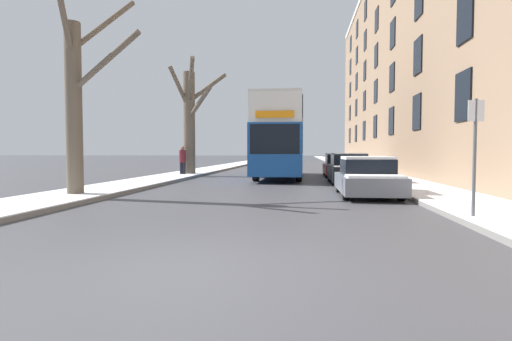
{
  "coord_description": "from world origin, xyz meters",
  "views": [
    {
      "loc": [
        1.48,
        -4.87,
        1.51
      ],
      "look_at": [
        -0.69,
        13.45,
        0.64
      ],
      "focal_mm": 28.0,
      "sensor_mm": 36.0,
      "label": 1
    }
  ],
  "objects": [
    {
      "name": "sidewalk_right",
      "position": [
        6.0,
        53.0,
        0.08
      ],
      "size": [
        2.52,
        130.0,
        0.16
      ],
      "color": "slate",
      "rests_on": "ground"
    },
    {
      "name": "pedestrian_left_sidewalk",
      "position": [
        -5.8,
        18.62,
        1.02
      ],
      "size": [
        0.41,
        0.41,
        1.86
      ],
      "rotation": [
        0.0,
        0.0,
        6.12
      ],
      "color": "black",
      "rests_on": "ground"
    },
    {
      "name": "sidewalk_left",
      "position": [
        -6.0,
        53.0,
        0.08
      ],
      "size": [
        2.52,
        130.0,
        0.16
      ],
      "color": "slate",
      "rests_on": "ground"
    },
    {
      "name": "parked_car_2",
      "position": [
        3.65,
        20.01,
        0.65
      ],
      "size": [
        1.75,
        4.45,
        1.41
      ],
      "color": "maroon",
      "rests_on": "ground"
    },
    {
      "name": "double_decker_bus",
      "position": [
        0.17,
        18.47,
        2.5
      ],
      "size": [
        2.57,
        10.07,
        4.42
      ],
      "color": "#194C99",
      "rests_on": "ground"
    },
    {
      "name": "terrace_facade_right",
      "position": [
        11.75,
        25.32,
        8.84
      ],
      "size": [
        9.1,
        53.97,
        17.67
      ],
      "color": "#8C7056",
      "rests_on": "ground"
    },
    {
      "name": "bare_tree_left_0",
      "position": [
        -5.78,
        7.3,
        3.18
      ],
      "size": [
        2.78,
        3.17,
        6.98
      ],
      "color": "brown",
      "rests_on": "ground"
    },
    {
      "name": "ground_plane",
      "position": [
        0.0,
        0.0,
        0.0
      ],
      "size": [
        320.0,
        320.0,
        0.0
      ],
      "primitive_type": "plane",
      "color": "#424247"
    },
    {
      "name": "bare_tree_left_1",
      "position": [
        -5.51,
        19.33,
        3.61
      ],
      "size": [
        3.22,
        3.62,
        6.94
      ],
      "color": "brown",
      "rests_on": "ground"
    },
    {
      "name": "parked_car_0",
      "position": [
        3.65,
        9.03,
        0.63
      ],
      "size": [
        1.88,
        4.03,
        1.35
      ],
      "color": "slate",
      "rests_on": "ground"
    },
    {
      "name": "parked_car_1",
      "position": [
        3.65,
        14.62,
        0.67
      ],
      "size": [
        1.79,
        4.37,
        1.44
      ],
      "color": "black",
      "rests_on": "ground"
    },
    {
      "name": "street_sign_post",
      "position": [
        5.04,
        3.94,
        1.5
      ],
      "size": [
        0.32,
        0.07,
        2.61
      ],
      "color": "#4C4F54",
      "rests_on": "ground"
    },
    {
      "name": "oncoming_van",
      "position": [
        -2.39,
        38.23,
        1.16
      ],
      "size": [
        2.06,
        5.05,
        2.14
      ],
      "color": "#333842",
      "rests_on": "ground"
    }
  ]
}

